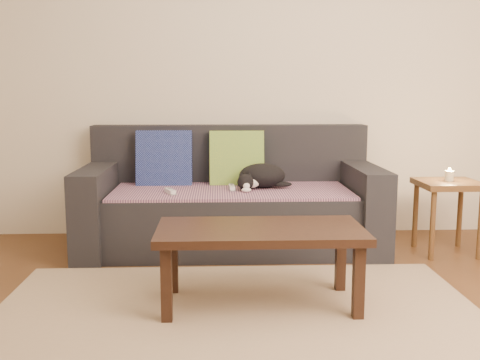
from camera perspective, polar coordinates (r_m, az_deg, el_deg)
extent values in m
plane|color=brown|center=(2.67, -0.02, -15.82)|extent=(4.50, 4.50, 0.00)
cube|color=beige|center=(4.43, -1.09, 11.24)|extent=(4.50, 0.04, 2.60)
cube|color=#232328|center=(4.03, -0.89, -4.13)|extent=(1.70, 0.78, 0.42)
cube|color=#232328|center=(4.35, -1.04, 2.65)|extent=(2.10, 0.18, 0.45)
cube|color=#232328|center=(4.10, -14.31, -2.90)|extent=(0.20, 0.90, 0.60)
cube|color=#232328|center=(4.14, 12.37, -2.70)|extent=(0.20, 0.90, 0.60)
cube|color=#3F284B|center=(3.97, -0.89, -1.10)|extent=(1.66, 0.74, 0.02)
cube|color=#101844|center=(4.21, -7.70, 2.16)|extent=(0.41, 0.18, 0.42)
cube|color=#0E5A44|center=(4.20, -0.34, 2.21)|extent=(0.40, 0.17, 0.42)
ellipsoid|color=black|center=(4.03, 2.27, 0.46)|extent=(0.37, 0.31, 0.18)
sphere|color=black|center=(3.90, 0.56, -0.23)|extent=(0.13, 0.13, 0.11)
sphere|color=white|center=(3.86, 0.65, -0.61)|extent=(0.06, 0.06, 0.05)
ellipsoid|color=black|center=(3.99, 4.36, -0.44)|extent=(0.14, 0.07, 0.04)
cube|color=white|center=(3.83, -7.11, -1.15)|extent=(0.09, 0.15, 0.03)
cube|color=white|center=(3.95, -0.83, -0.77)|extent=(0.04, 0.15, 0.03)
cube|color=brown|center=(4.14, 20.45, -0.38)|extent=(0.41, 0.41, 0.04)
cylinder|color=brown|center=(3.98, 18.97, -4.42)|extent=(0.04, 0.04, 0.47)
cylinder|color=brown|center=(4.27, 17.39, -3.44)|extent=(0.04, 0.04, 0.47)
cylinder|color=brown|center=(4.40, 21.42, -3.31)|extent=(0.04, 0.04, 0.47)
cylinder|color=beige|center=(4.13, 20.49, 0.38)|extent=(0.06, 0.06, 0.07)
sphere|color=#FFBF59|center=(4.12, 20.52, 1.00)|extent=(0.02, 0.02, 0.02)
cube|color=tan|center=(2.81, -0.15, -14.43)|extent=(2.50, 1.80, 0.01)
cube|color=black|center=(2.92, 2.07, -5.23)|extent=(1.07, 0.53, 0.04)
cube|color=black|center=(2.79, -7.47, -10.57)|extent=(0.05, 0.05, 0.38)
cube|color=black|center=(2.86, 11.95, -10.17)|extent=(0.05, 0.05, 0.38)
cube|color=black|center=(3.17, -6.82, -8.14)|extent=(0.05, 0.05, 0.38)
cube|color=black|center=(3.23, 10.18, -7.87)|extent=(0.05, 0.05, 0.38)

